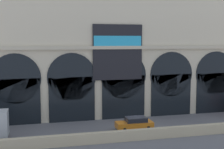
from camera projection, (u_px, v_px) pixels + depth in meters
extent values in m
plane|color=slate|center=(135.00, 128.00, 37.28)|extent=(200.00, 200.00, 0.00)
cube|color=#BCAD8C|center=(147.00, 134.00, 33.03)|extent=(90.00, 0.70, 1.13)
cube|color=beige|center=(119.00, 53.00, 43.18)|extent=(43.60, 4.25, 17.71)
cube|color=black|center=(16.00, 102.00, 38.33)|extent=(6.01, 0.20, 5.89)
cylinder|color=black|center=(15.00, 79.00, 38.01)|extent=(6.33, 0.20, 6.33)
cube|color=black|center=(72.00, 99.00, 40.03)|extent=(6.01, 0.20, 5.89)
cylinder|color=black|center=(72.00, 77.00, 39.71)|extent=(6.33, 0.20, 6.33)
cube|color=black|center=(124.00, 97.00, 41.73)|extent=(6.01, 0.20, 5.89)
cylinder|color=black|center=(124.00, 76.00, 41.41)|extent=(6.33, 0.20, 6.33)
cube|color=black|center=(171.00, 95.00, 43.43)|extent=(6.01, 0.20, 5.89)
cylinder|color=black|center=(171.00, 74.00, 43.11)|extent=(6.33, 0.20, 6.33)
cube|color=black|center=(215.00, 93.00, 45.13)|extent=(6.01, 0.20, 5.89)
cylinder|color=black|center=(216.00, 73.00, 44.81)|extent=(6.33, 0.20, 6.33)
cube|color=black|center=(118.00, 52.00, 40.73)|extent=(6.78, 0.12, 7.39)
cube|color=#26A5D8|center=(118.00, 42.00, 40.50)|extent=(6.51, 0.04, 1.56)
cube|color=#C0B49A|center=(124.00, 47.00, 40.89)|extent=(43.60, 0.50, 0.44)
cube|color=orange|center=(134.00, 125.00, 36.40)|extent=(4.40, 1.80, 0.70)
cube|color=black|center=(136.00, 119.00, 36.38)|extent=(2.46, 1.62, 0.55)
cylinder|color=black|center=(124.00, 130.00, 35.30)|extent=(0.28, 0.60, 0.60)
cylinder|color=black|center=(121.00, 126.00, 36.86)|extent=(0.28, 0.60, 0.60)
cylinder|color=black|center=(148.00, 129.00, 36.01)|extent=(0.28, 0.60, 0.60)
cylinder|color=black|center=(143.00, 125.00, 37.57)|extent=(0.28, 0.60, 0.60)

